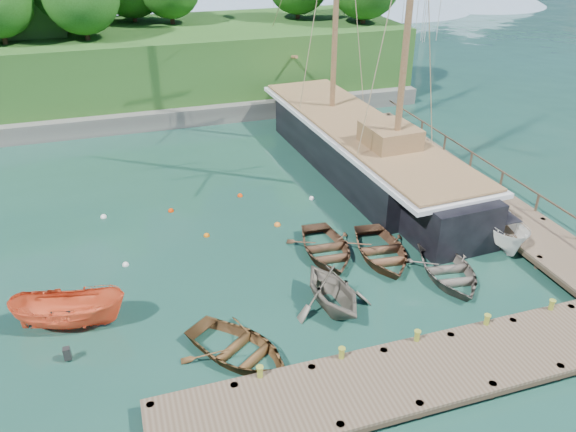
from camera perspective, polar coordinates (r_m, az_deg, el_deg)
The scene contains 24 objects.
ground at distance 24.98m, azimuth 3.00°, elevation -7.08°, with size 160.00×160.00×0.00m, color #1A3D2E.
dock_near at distance 21.03m, azimuth 14.78°, elevation -14.85°, with size 20.00×3.20×1.10m.
dock_east at distance 35.02m, azimuth 16.82°, elevation 3.61°, with size 3.20×24.00×1.10m.
bollard_0 at distance 20.36m, azimuth -2.81°, elevation -17.17°, with size 0.26×0.26×0.45m, color olive.
bollard_1 at distance 21.07m, azimuth 5.37°, elevation -15.33°, with size 0.26×0.26×0.45m, color olive.
bollard_2 at distance 22.17m, azimuth 12.75°, elevation -13.37°, with size 0.26×0.26×0.45m, color olive.
bollard_3 at distance 23.60m, azimuth 19.23°, elevation -11.46°, with size 0.26×0.26×0.45m, color olive.
bollard_4 at distance 25.30m, azimuth 24.83°, elevation -9.66°, with size 0.26×0.26×0.45m, color olive.
rowboat_0 at distance 21.60m, azimuth -5.03°, elevation -13.97°, with size 3.15×4.41×0.91m, color brown.
rowboat_1 at distance 23.82m, azimuth 4.43°, elevation -9.19°, with size 3.34×3.87×2.04m, color #6E685A.
rowboat_2 at distance 27.20m, azimuth 9.39°, elevation -4.16°, with size 3.34×4.67×0.97m, color brown.
rowboat_3 at distance 26.49m, azimuth 15.88°, elevation -5.98°, with size 3.24×4.53×0.94m, color #5B544B.
rowboat_4 at distance 27.09m, azimuth 3.86°, elevation -3.94°, with size 3.24×4.54×0.94m, color #4C3221.
motorboat_orange at distance 24.35m, azimuth -21.03°, elevation -10.42°, with size 1.71×4.53×1.75m, color #EF5B2F.
cabin_boat_white at distance 29.94m, azimuth 20.38°, elevation -2.43°, with size 1.77×4.69×1.81m, color white.
schooner at distance 35.98m, azimuth 7.25°, elevation 6.67°, with size 6.51×29.17×21.66m.
mooring_buoy_0 at distance 27.34m, azimuth -16.16°, elevation -4.83°, with size 0.31×0.31×0.31m, color silver.
mooring_buoy_1 at distance 28.81m, azimuth -8.26°, elevation -2.04°, with size 0.30×0.30×0.30m, color #D76608.
mooring_buoy_2 at distance 29.45m, azimuth -1.09°, elevation -0.97°, with size 0.35×0.35×0.35m, color orange.
mooring_buoy_3 at distance 32.16m, azimuth 2.42°, elevation 1.74°, with size 0.31×0.31×0.31m, color white.
mooring_buoy_4 at distance 31.48m, azimuth -11.80°, elevation 0.47°, with size 0.31×0.31×0.31m, color red.
mooring_buoy_5 at distance 32.57m, azimuth -4.89°, elevation 2.01°, with size 0.31×0.31×0.31m, color #E43703.
mooring_buoy_6 at distance 31.80m, azimuth -18.22°, elevation -0.14°, with size 0.34×0.34×0.34m, color white.
headland at distance 51.32m, azimuth -24.62°, elevation 16.16°, with size 51.00×19.31×12.90m.
Camera 1 is at (-7.40, -18.84, 14.63)m, focal length 35.00 mm.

